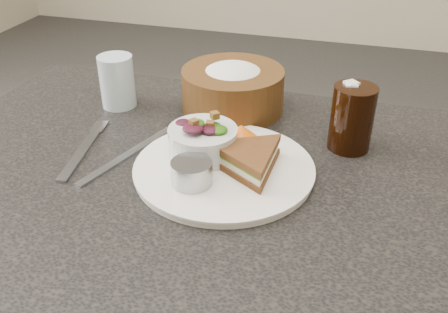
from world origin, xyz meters
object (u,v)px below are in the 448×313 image
object	(u,v)px
dressing_ramekin	(192,173)
bread_basket	(233,83)
sandwich	(249,159)
water_glass	(117,81)
dinner_plate	(224,169)
cola_glass	(352,115)
salad_bowl	(203,137)

from	to	relation	value
dressing_ramekin	bread_basket	distance (m)	0.29
bread_basket	sandwich	bearing A→B (deg)	-68.33
dressing_ramekin	water_glass	distance (m)	0.34
dinner_plate	sandwich	world-z (taller)	sandwich
dinner_plate	water_glass	xyz separation A→B (m)	(-0.27, 0.18, 0.05)
water_glass	cola_glass	bearing A→B (deg)	-4.98
salad_bowl	bread_basket	size ratio (longest dim) A/B	0.57
dinner_plate	dressing_ramekin	bearing A→B (deg)	-118.27
sandwich	dressing_ramekin	distance (m)	0.10
dinner_plate	dressing_ramekin	size ratio (longest dim) A/B	4.57
sandwich	water_glass	xyz separation A→B (m)	(-0.32, 0.18, 0.02)
salad_bowl	cola_glass	size ratio (longest dim) A/B	0.91
dressing_ramekin	bread_basket	bearing A→B (deg)	93.37
dressing_ramekin	cola_glass	xyz separation A→B (m)	(0.22, 0.20, 0.03)
dinner_plate	cola_glass	bearing A→B (deg)	36.98
dinner_plate	cola_glass	xyz separation A→B (m)	(0.18, 0.14, 0.06)
salad_bowl	cola_glass	distance (m)	0.26
sandwich	salad_bowl	xyz separation A→B (m)	(-0.08, 0.02, 0.01)
cola_glass	bread_basket	bearing A→B (deg)	159.57
dinner_plate	cola_glass	distance (m)	0.24
dinner_plate	sandwich	distance (m)	0.05
cola_glass	water_glass	bearing A→B (deg)	175.02
salad_bowl	bread_basket	distance (m)	0.20
sandwich	bread_basket	xyz separation A→B (m)	(-0.09, 0.23, 0.02)
salad_bowl	bread_basket	xyz separation A→B (m)	(-0.01, 0.20, 0.01)
dinner_plate	bread_basket	xyz separation A→B (m)	(-0.05, 0.23, 0.05)
dinner_plate	salad_bowl	size ratio (longest dim) A/B	2.51
cola_glass	water_glass	distance (m)	0.46
dinner_plate	water_glass	bearing A→B (deg)	146.90
bread_basket	water_glass	size ratio (longest dim) A/B	1.92
sandwich	salad_bowl	size ratio (longest dim) A/B	1.27
bread_basket	cola_glass	world-z (taller)	cola_glass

